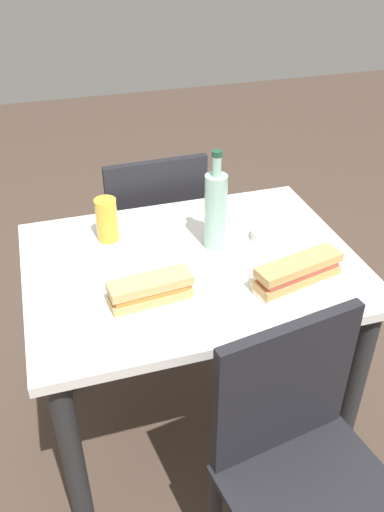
{
  "coord_description": "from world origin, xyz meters",
  "views": [
    {
      "loc": [
        -0.37,
        -1.23,
        1.63
      ],
      "look_at": [
        0.0,
        0.0,
        0.76
      ],
      "focal_mm": 37.17,
      "sensor_mm": 36.0,
      "label": 1
    }
  ],
  "objects": [
    {
      "name": "ground_plane",
      "position": [
        0.0,
        0.0,
        0.0
      ],
      "size": [
        8.0,
        8.0,
        0.0
      ],
      "primitive_type": "plane",
      "color": "#47382D"
    },
    {
      "name": "knife_near",
      "position": [
        0.22,
        -0.14,
        0.75
      ],
      "size": [
        0.17,
        0.09,
        0.01
      ],
      "color": "silver",
      "rests_on": "plate_near"
    },
    {
      "name": "plate_near",
      "position": [
        0.24,
        -0.19,
        0.74
      ],
      "size": [
        0.26,
        0.26,
        0.01
      ],
      "primitive_type": "cylinder",
      "color": "silver",
      "rests_on": "dining_table"
    },
    {
      "name": "dining_table",
      "position": [
        0.0,
        0.0,
        0.6
      ],
      "size": [
        0.98,
        0.73,
        0.74
      ],
      "color": "silver",
      "rests_on": "ground"
    },
    {
      "name": "plate_far",
      "position": [
        -0.16,
        -0.16,
        0.74
      ],
      "size": [
        0.26,
        0.26,
        0.01
      ],
      "primitive_type": "cylinder",
      "color": "white",
      "rests_on": "dining_table"
    },
    {
      "name": "beer_glass",
      "position": [
        -0.22,
        0.2,
        0.8
      ],
      "size": [
        0.07,
        0.07,
        0.14
      ],
      "primitive_type": "cylinder",
      "color": "gold",
      "rests_on": "dining_table"
    },
    {
      "name": "olive_bowl",
      "position": [
        0.26,
        0.05,
        0.75
      ],
      "size": [
        0.11,
        0.11,
        0.03
      ],
      "primitive_type": "cylinder",
      "color": "silver",
      "rests_on": "dining_table"
    },
    {
      "name": "baguette_sandwich_near",
      "position": [
        0.24,
        -0.19,
        0.78
      ],
      "size": [
        0.27,
        0.13,
        0.07
      ],
      "color": "tan",
      "rests_on": "plate_near"
    },
    {
      "name": "paper_napkin",
      "position": [
        0.22,
        0.23,
        0.74
      ],
      "size": [
        0.15,
        0.15,
        0.0
      ],
      "primitive_type": "cube",
      "rotation": [
        0.0,
        0.0,
        0.1
      ],
      "color": "white",
      "rests_on": "dining_table"
    },
    {
      "name": "chair_near",
      "position": [
        0.11,
        -0.56,
        0.49
      ],
      "size": [
        0.46,
        0.46,
        0.86
      ],
      "color": "black",
      "rests_on": "ground"
    },
    {
      "name": "water_bottle",
      "position": [
        0.09,
        0.06,
        0.86
      ],
      "size": [
        0.07,
        0.07,
        0.31
      ],
      "color": "#99C6B7",
      "rests_on": "dining_table"
    },
    {
      "name": "knife_far",
      "position": [
        -0.18,
        -0.1,
        0.75
      ],
      "size": [
        0.18,
        0.02,
        0.01
      ],
      "color": "silver",
      "rests_on": "plate_far"
    },
    {
      "name": "chair_far",
      "position": [
        0.0,
        0.56,
        0.49
      ],
      "size": [
        0.41,
        0.41,
        0.86
      ],
      "color": "black",
      "rests_on": "ground"
    },
    {
      "name": "baguette_sandwich_far",
      "position": [
        -0.16,
        -0.16,
        0.78
      ],
      "size": [
        0.22,
        0.09,
        0.07
      ],
      "color": "tan",
      "rests_on": "plate_far"
    }
  ]
}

